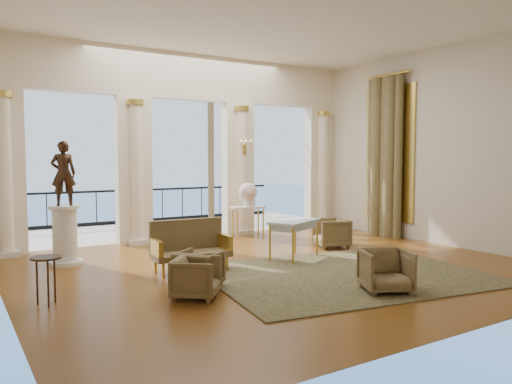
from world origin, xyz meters
TOP-DOWN VIEW (x-y plane):
  - floor at (0.00, 0.00)m, footprint 9.00×9.00m
  - room_walls at (0.00, -1.12)m, footprint 9.00×9.00m
  - arcade at (-0.00, 3.82)m, footprint 9.00×0.56m
  - terrace at (0.00, 5.80)m, footprint 10.00×3.60m
  - balustrade at (0.00, 7.40)m, footprint 9.00×0.06m
  - palm_tree at (2.00, 6.60)m, footprint 2.00×2.00m
  - curtain at (4.28, 1.50)m, footprint 0.33×1.40m
  - window_frame at (4.47, 1.50)m, footprint 0.04×1.60m
  - wall_sconce at (1.40, 3.51)m, footprint 0.30×0.11m
  - rug at (0.62, -1.13)m, footprint 5.06×4.21m
  - armchair_a at (-2.14, -1.06)m, footprint 0.84×0.85m
  - armchair_b at (0.39, -2.28)m, footprint 0.89×0.87m
  - armchair_c at (2.14, 0.99)m, footprint 0.84×0.87m
  - armchair_d at (-1.87, -0.60)m, footprint 0.83×0.84m
  - settee at (-1.49, 0.57)m, footprint 1.40×0.67m
  - game_table at (0.70, 0.43)m, footprint 1.26×1.02m
  - pedestal at (-3.26, 2.23)m, footprint 0.61×0.61m
  - statue at (-3.26, 2.23)m, footprint 0.49×0.39m
  - console_table at (1.22, 3.05)m, footprint 0.88×0.50m
  - urn at (1.22, 3.05)m, footprint 0.44×0.44m
  - side_table at (-4.00, -0.29)m, footprint 0.41×0.41m

SIDE VIEW (x-z plane):
  - terrace at x=0.00m, z-range -0.10..0.00m
  - floor at x=0.00m, z-range 0.00..0.00m
  - rug at x=0.62m, z-range 0.00..0.02m
  - armchair_d at x=-1.87m, z-range 0.00..0.64m
  - armchair_a at x=-2.14m, z-range 0.00..0.64m
  - armchair_b at x=0.39m, z-range 0.00..0.70m
  - armchair_c at x=2.14m, z-range 0.00..0.71m
  - balustrade at x=0.00m, z-range -0.11..0.92m
  - settee at x=-1.49m, z-range 0.00..0.90m
  - pedestal at x=-3.26m, z-range -0.02..1.09m
  - side_table at x=-4.00m, z-range 0.24..0.90m
  - console_table at x=1.22m, z-range 0.26..1.05m
  - game_table at x=0.70m, z-range 0.30..1.07m
  - urn at x=1.22m, z-range 0.83..1.42m
  - statue at x=-3.26m, z-range 1.11..2.31m
  - curtain at x=4.28m, z-range -0.03..4.06m
  - window_frame at x=4.47m, z-range 0.40..3.80m
  - wall_sconce at x=1.40m, z-range 2.06..2.40m
  - arcade at x=0.00m, z-range 0.33..4.83m
  - room_walls at x=0.00m, z-range -1.62..7.38m
  - palm_tree at x=2.00m, z-range 1.84..6.34m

